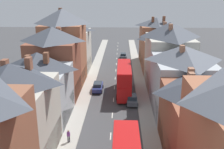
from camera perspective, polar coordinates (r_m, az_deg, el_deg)
The scene contains 10 objects.
pavement_left at distance 53.18m, azimuth -4.91°, elevation -2.02°, with size 2.20×104.00×0.14m, color #A8A399.
pavement_right at distance 52.93m, azimuth 6.13°, elevation -2.15°, with size 2.20×104.00×0.14m, color #A8A399.
centre_line_dashes at distance 50.95m, azimuth 0.54°, elevation -2.91°, with size 0.14×97.80×0.01m.
terrace_row_left at distance 35.72m, azimuth -16.74°, elevation -2.18°, with size 8.00×63.52×14.84m.
terrace_row_right at distance 38.09m, azimuth 15.53°, elevation -1.06°, with size 8.00×72.36×14.34m.
double_decker_bus_mid_street at distance 47.11m, azimuth 2.63°, elevation -1.01°, with size 2.74×10.80×5.30m.
car_near_blue at distance 73.34m, azimuth 2.46°, elevation 4.06°, with size 1.90×4.03×1.65m.
car_near_silver at distance 49.33m, azimuth -3.11°, elevation -2.61°, with size 1.90×4.59×1.64m.
car_parked_right_a at distance 43.59m, azimuth 4.36°, elevation -5.40°, with size 1.90×4.00×1.62m.
pedestrian_mid_left at distance 33.11m, azimuth -9.45°, elevation -12.97°, with size 0.36×0.22×1.61m.
Camera 1 is at (1.26, -11.80, 17.59)m, focal length 42.00 mm.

